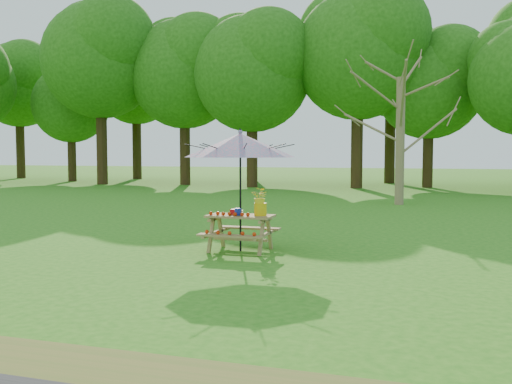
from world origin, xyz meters
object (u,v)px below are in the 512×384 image
(picnic_table, at_px, (240,234))
(flower_bucket, at_px, (260,201))
(bare_tree, at_px, (402,24))
(patio_umbrella, at_px, (240,145))

(picnic_table, xyz_separation_m, flower_bucket, (0.38, 0.02, 0.62))
(bare_tree, height_order, flower_bucket, bare_tree)
(bare_tree, bearing_deg, patio_umbrella, -102.02)
(bare_tree, relative_size, flower_bucket, 19.93)
(patio_umbrella, bearing_deg, flower_bucket, 2.47)
(bare_tree, distance_m, patio_umbrella, 11.58)
(patio_umbrella, xyz_separation_m, flower_bucket, (0.38, 0.02, -1.01))
(flower_bucket, bearing_deg, picnic_table, -177.11)
(bare_tree, bearing_deg, picnic_table, -102.02)
(picnic_table, relative_size, flower_bucket, 2.58)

